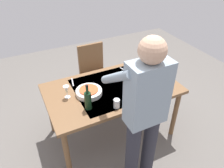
% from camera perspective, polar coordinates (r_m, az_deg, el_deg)
% --- Properties ---
extents(ground_plane, '(6.00, 6.00, 0.00)m').
position_cam_1_polar(ground_plane, '(3.10, 0.00, -12.35)').
color(ground_plane, '#66605B').
extents(dining_table, '(1.57, 0.91, 0.76)m').
position_cam_1_polar(dining_table, '(2.64, 0.00, -2.23)').
color(dining_table, brown).
rests_on(dining_table, ground_plane).
extents(chair_near, '(0.40, 0.40, 0.91)m').
position_cam_1_polar(chair_near, '(3.40, -4.84, 3.77)').
color(chair_near, '#523019').
rests_on(chair_near, ground_plane).
extents(person_server, '(0.42, 0.61, 1.69)m').
position_cam_1_polar(person_server, '(1.98, 8.38, -7.24)').
color(person_server, '#2D2D38').
rests_on(person_server, ground_plane).
extents(wine_bottle, '(0.07, 0.07, 0.30)m').
position_cam_1_polar(wine_bottle, '(2.25, -6.34, -4.20)').
color(wine_bottle, black).
rests_on(wine_bottle, dining_table).
extents(wine_glass_left, '(0.07, 0.07, 0.15)m').
position_cam_1_polar(wine_glass_left, '(2.47, 4.62, -0.19)').
color(wine_glass_left, white).
rests_on(wine_glass_left, dining_table).
extents(wine_glass_right, '(0.07, 0.07, 0.15)m').
position_cam_1_polar(wine_glass_right, '(2.44, -11.84, -1.48)').
color(wine_glass_right, white).
rests_on(wine_glass_right, dining_table).
extents(water_cup_near_left, '(0.07, 0.07, 0.10)m').
position_cam_1_polar(water_cup_near_left, '(2.28, 1.23, -5.14)').
color(water_cup_near_left, silver).
rests_on(water_cup_near_left, dining_table).
extents(water_cup_near_right, '(0.06, 0.06, 0.10)m').
position_cam_1_polar(water_cup_near_right, '(2.95, 9.91, 4.43)').
color(water_cup_near_right, silver).
rests_on(water_cup_near_right, dining_table).
extents(serving_bowl_pasta, '(0.30, 0.30, 0.07)m').
position_cam_1_polar(serving_bowl_pasta, '(2.49, -6.11, -1.96)').
color(serving_bowl_pasta, silver).
rests_on(serving_bowl_pasta, dining_table).
extents(side_bowl_salad, '(0.18, 0.18, 0.07)m').
position_cam_1_polar(side_bowl_salad, '(2.49, 8.42, -2.18)').
color(side_bowl_salad, silver).
rests_on(side_bowl_salad, dining_table).
extents(dinner_plate_near, '(0.23, 0.23, 0.01)m').
position_cam_1_polar(dinner_plate_near, '(2.74, 12.65, 0.42)').
color(dinner_plate_near, silver).
rests_on(dinner_plate_near, dining_table).
extents(table_knife, '(0.07, 0.20, 0.00)m').
position_cam_1_polar(table_knife, '(2.93, 3.45, 3.56)').
color(table_knife, silver).
rests_on(table_knife, dining_table).
extents(table_fork, '(0.05, 0.18, 0.00)m').
position_cam_1_polar(table_fork, '(2.73, -10.30, 0.50)').
color(table_fork, silver).
rests_on(table_fork, dining_table).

